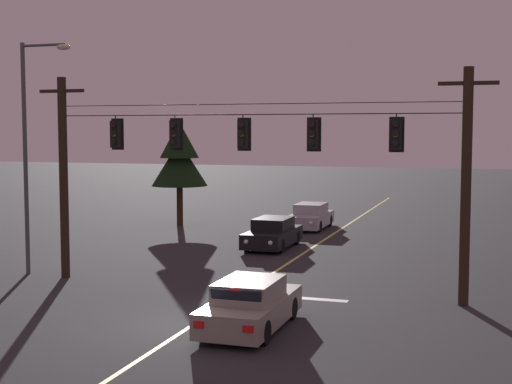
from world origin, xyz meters
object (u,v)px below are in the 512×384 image
at_px(car_oncoming_trailing, 310,217).
at_px(tree_verge_far, 179,157).
at_px(car_waiting_near_lane, 250,306).
at_px(car_oncoming_lead, 273,234).
at_px(traffic_light_rightmost, 396,134).
at_px(traffic_light_leftmost, 115,134).
at_px(traffic_light_centre, 243,134).
at_px(street_lamp_corner, 31,138).
at_px(traffic_light_right_inner, 313,134).
at_px(traffic_light_left_inner, 175,134).

bearing_deg(car_oncoming_trailing, tree_verge_far, -173.22).
distance_m(car_waiting_near_lane, car_oncoming_lead, 13.98).
bearing_deg(tree_verge_far, traffic_light_rightmost, -46.91).
relative_size(traffic_light_leftmost, traffic_light_centre, 1.00).
bearing_deg(car_waiting_near_lane, traffic_light_rightmost, 54.25).
bearing_deg(street_lamp_corner, traffic_light_right_inner, -1.01).
relative_size(traffic_light_left_inner, traffic_light_centre, 1.00).
distance_m(traffic_light_leftmost, street_lamp_corner, 3.64).
relative_size(traffic_light_leftmost, traffic_light_rightmost, 1.00).
distance_m(traffic_light_rightmost, car_waiting_near_lane, 7.32).
relative_size(traffic_light_rightmost, car_oncoming_lead, 0.28).
height_order(car_waiting_near_lane, car_oncoming_trailing, same).
height_order(traffic_light_right_inner, traffic_light_rightmost, same).
xyz_separation_m(car_oncoming_lead, street_lamp_corner, (-6.79, -8.78, 4.51)).
xyz_separation_m(traffic_light_right_inner, car_oncoming_trailing, (-3.95, 16.00, -4.66)).
bearing_deg(car_waiting_near_lane, traffic_light_right_inner, 82.27).
bearing_deg(car_oncoming_lead, traffic_light_right_inner, -65.74).
distance_m(traffic_light_leftmost, car_waiting_near_lane, 9.28).
relative_size(car_oncoming_trailing, tree_verge_far, 0.74).
relative_size(traffic_light_left_inner, car_waiting_near_lane, 0.28).
height_order(traffic_light_leftmost, car_waiting_near_lane, traffic_light_leftmost).
height_order(traffic_light_left_inner, traffic_light_right_inner, same).
distance_m(traffic_light_left_inner, car_waiting_near_lane, 7.81).
xyz_separation_m(traffic_light_right_inner, tree_verge_far, (-11.45, 15.11, -1.38)).
bearing_deg(street_lamp_corner, car_oncoming_trailing, 66.46).
relative_size(car_oncoming_lead, street_lamp_corner, 0.51).
xyz_separation_m(traffic_light_left_inner, car_oncoming_lead, (0.86, 8.97, -4.66)).
bearing_deg(traffic_light_right_inner, car_oncoming_trailing, 103.86).
xyz_separation_m(traffic_light_centre, traffic_light_rightmost, (5.09, 0.00, 0.00)).
bearing_deg(tree_verge_far, car_oncoming_trailing, 6.78).
bearing_deg(traffic_light_right_inner, street_lamp_corner, 178.99).
height_order(traffic_light_centre, car_oncoming_lead, traffic_light_centre).
bearing_deg(traffic_light_right_inner, traffic_light_centre, 180.00).
bearing_deg(traffic_light_leftmost, traffic_light_rightmost, 0.00).
relative_size(car_waiting_near_lane, street_lamp_corner, 0.50).
height_order(traffic_light_left_inner, tree_verge_far, tree_verge_far).
relative_size(traffic_light_left_inner, traffic_light_right_inner, 1.00).
bearing_deg(street_lamp_corner, traffic_light_leftmost, -3.02).
bearing_deg(car_waiting_near_lane, street_lamp_corner, 154.92).
relative_size(traffic_light_right_inner, street_lamp_corner, 0.14).
bearing_deg(traffic_light_rightmost, car_oncoming_trailing, 112.50).
height_order(traffic_light_rightmost, car_oncoming_lead, traffic_light_rightmost).
bearing_deg(car_oncoming_trailing, car_waiting_near_lane, -80.82).
distance_m(traffic_light_leftmost, traffic_light_right_inner, 7.21).
height_order(traffic_light_leftmost, traffic_light_centre, same).
height_order(traffic_light_right_inner, car_waiting_near_lane, traffic_light_right_inner).
distance_m(car_waiting_near_lane, tree_verge_far, 22.71).
distance_m(traffic_light_leftmost, traffic_light_centre, 4.79).
relative_size(traffic_light_centre, tree_verge_far, 0.20).
distance_m(traffic_light_left_inner, tree_verge_far, 16.52).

